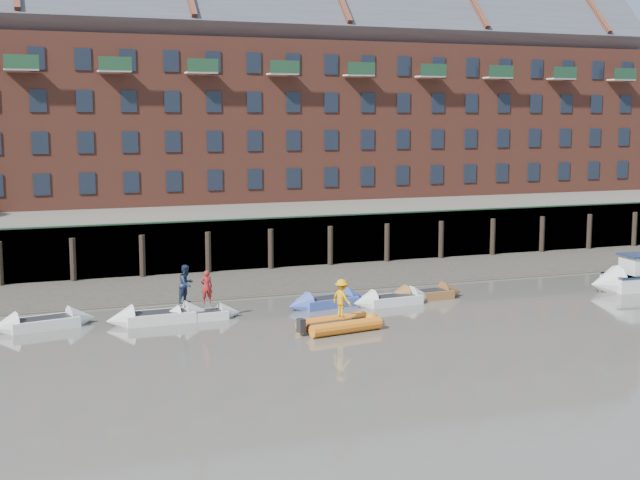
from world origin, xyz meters
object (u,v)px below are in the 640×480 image
rowboat_3 (200,315)px  rowboat_4 (328,302)px  rib_tender (342,324)px  motor_launch (633,278)px  person_rower_a (207,287)px  rowboat_2 (160,317)px  person_rib_crew (342,298)px  rowboat_6 (425,295)px  person_rower_b (186,284)px  rowboat_1 (43,323)px  rowboat_5 (393,300)px

rowboat_3 → rowboat_4: 6.78m
rowboat_3 → rib_tender: 7.06m
rowboat_3 → motor_launch: bearing=-4.9°
rowboat_4 → person_rower_a: 6.58m
rowboat_3 → person_rower_a: 1.41m
rowboat_2 → person_rib_crew: size_ratio=2.89×
person_rower_a → rowboat_6: bearing=-175.5°
rowboat_6 → rib_tender: rowboat_6 is taller
rowboat_3 → person_rower_b: person_rower_b is taller
rowboat_1 → rowboat_3: size_ratio=1.22×
rowboat_5 → motor_launch: (14.14, -1.18, 0.42)m
rowboat_1 → rowboat_2: size_ratio=0.99×
rowboat_4 → motor_launch: (17.47, -1.85, 0.41)m
person_rower_b → rowboat_3: bearing=-68.5°
person_rib_crew → rowboat_6: bearing=-74.0°
rowboat_6 → person_rib_crew: size_ratio=2.64×
rowboat_1 → rowboat_4: (13.82, -0.18, -0.01)m
rowboat_2 → rib_tender: rowboat_2 is taller
motor_launch → person_rower_b: person_rower_b is taller
rowboat_2 → person_rower_b: person_rower_b is taller
motor_launch → person_rower_b: size_ratio=3.37×
rowboat_5 → rowboat_6: same height
rowboat_6 → person_rower_a: size_ratio=2.88×
rowboat_1 → person_rib_crew: 13.67m
rowboat_6 → motor_launch: 12.14m
rowboat_3 → motor_launch: size_ratio=0.65×
rowboat_3 → rowboat_6: size_ratio=0.88×
rowboat_2 → rowboat_5: size_ratio=1.08×
rib_tender → motor_launch: size_ratio=0.64×
rowboat_1 → rowboat_3: rowboat_1 is taller
rowboat_1 → person_rib_crew: bearing=-33.8°
rowboat_5 → person_rib_crew: bearing=-140.8°
rowboat_6 → rowboat_5: bearing=-166.7°
rowboat_1 → person_rower_a: bearing=-17.9°
rowboat_5 → rib_tender: size_ratio=1.16×
rib_tender → rowboat_2: bearing=139.7°
rowboat_1 → rowboat_2: (5.18, -0.69, 0.01)m
rowboat_5 → person_rower_b: bearing=173.8°
rowboat_2 → rowboat_3: 1.90m
person_rower_a → person_rib_crew: size_ratio=0.92×
rowboat_3 → person_rower_b: bearing=150.1°
rowboat_1 → motor_launch: size_ratio=0.79×
person_rower_b → rowboat_1: bearing=135.2°
rowboat_2 → person_rower_b: bearing=8.0°
rowboat_1 → person_rower_a: (7.42, -0.83, 1.33)m
rowboat_2 → rowboat_5: 11.98m
motor_launch → person_rower_a: 23.92m
rowboat_4 → person_rib_crew: person_rib_crew is taller
rowboat_4 → rowboat_3: bearing=173.1°
person_rib_crew → rowboat_3: bearing=31.3°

